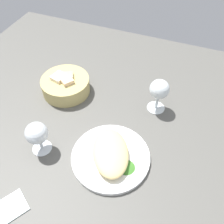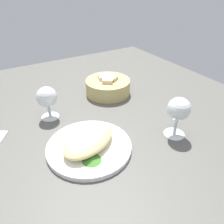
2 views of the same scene
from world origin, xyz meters
TOP-DOWN VIEW (x-y plane):
  - ground_plane at (0.00, 0.00)cm, footprint 140.00×140.00cm
  - plate at (-0.68, -7.14)cm, footprint 23.93×23.93cm
  - omelette at (-0.68, -7.14)cm, footprint 20.28×17.25cm
  - lettuce_garnish at (-2.66, -12.88)cm, footprint 5.13×5.13cm
  - bread_basket at (20.89, 19.65)cm, footprint 17.96×17.96cm
  - wine_glass_near at (24.67, -14.76)cm, footprint 6.80×6.80cm
  - wine_glass_far at (-5.19, 14.35)cm, footprint 6.84×6.84cm

SIDE VIEW (x-z plane):
  - ground_plane at x=0.00cm, z-range -2.00..0.00cm
  - plate at x=-0.68cm, z-range 0.00..1.40cm
  - lettuce_garnish at x=-2.66cm, z-range 1.40..2.40cm
  - bread_basket at x=20.89cm, z-range -0.53..6.89cm
  - omelette at x=-0.68cm, z-range 1.40..5.22cm
  - wine_glass_far at x=-5.19cm, z-range 1.74..13.19cm
  - wine_glass_near at x=24.67cm, z-range 2.26..15.06cm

